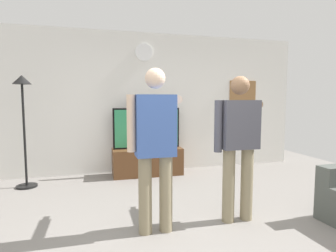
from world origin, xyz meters
TOP-DOWN VIEW (x-y plane):
  - ground_plane at (0.00, 0.00)m, footprint 8.40×8.40m
  - back_wall at (0.00, 2.95)m, footprint 6.40×0.10m
  - tv_stand at (-0.04, 2.60)m, footprint 1.29×0.51m
  - television at (-0.04, 2.65)m, footprint 1.26×0.07m
  - wall_clock at (-0.04, 2.89)m, footprint 0.33×0.03m
  - framed_picture at (2.10, 2.90)m, footprint 0.61×0.04m
  - floor_lamp at (-2.08, 2.36)m, footprint 0.32×0.32m
  - person_standing_nearer_lamp at (-0.38, 0.34)m, footprint 0.59×0.78m
  - person_standing_nearer_couch at (0.60, 0.38)m, footprint 0.61×0.78m

SIDE VIEW (x-z plane):
  - ground_plane at x=0.00m, z-range 0.00..0.00m
  - tv_stand at x=-0.04m, z-range 0.00..0.50m
  - television at x=-0.04m, z-range 0.50..1.26m
  - person_standing_nearer_couch at x=0.60m, z-range 0.11..1.79m
  - person_standing_nearer_lamp at x=-0.38m, z-range 0.11..1.84m
  - floor_lamp at x=-2.08m, z-range 0.39..2.18m
  - back_wall at x=0.00m, z-range 0.00..2.70m
  - framed_picture at x=2.10m, z-range 1.32..1.82m
  - wall_clock at x=-0.04m, z-range 2.16..2.49m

